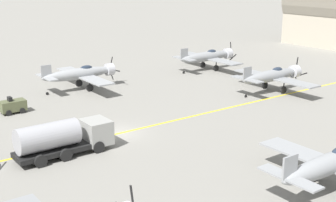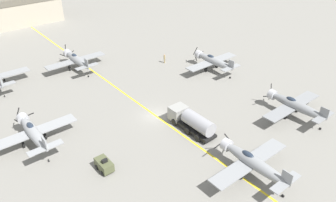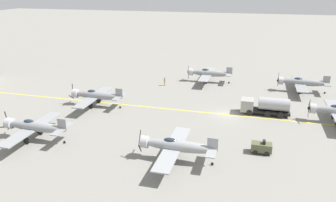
{
  "view_description": "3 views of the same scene",
  "coord_description": "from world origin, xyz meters",
  "px_view_note": "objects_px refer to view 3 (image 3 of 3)",
  "views": [
    {
      "loc": [
        35.34,
        -20.42,
        14.66
      ],
      "look_at": [
        2.91,
        3.54,
        3.19
      ],
      "focal_mm": 50.0,
      "sensor_mm": 36.0,
      "label": 1
    },
    {
      "loc": [
        -24.98,
        -33.94,
        27.96
      ],
      "look_at": [
        2.51,
        0.05,
        1.68
      ],
      "focal_mm": 35.0,
      "sensor_mm": 36.0,
      "label": 2
    },
    {
      "loc": [
        -51.84,
        -3.76,
        20.88
      ],
      "look_at": [
        -3.64,
        9.25,
        2.84
      ],
      "focal_mm": 35.0,
      "sensor_mm": 36.0,
      "label": 3
    }
  ],
  "objects_px": {
    "tow_tractor": "(262,147)",
    "airplane_far_center": "(96,95)",
    "airplane_mid_right": "(209,73)",
    "fuel_tanker": "(265,106)",
    "airplane_near_right": "(302,82)",
    "airplane_far_left": "(34,126)",
    "airplane_mid_left": "(176,146)",
    "ground_crew_walking": "(165,81)"
  },
  "relations": [
    {
      "from": "ground_crew_walking",
      "to": "tow_tractor",
      "type": "bearing_deg",
      "value": -141.53
    },
    {
      "from": "airplane_near_right",
      "to": "fuel_tanker",
      "type": "relative_size",
      "value": 1.5
    },
    {
      "from": "airplane_mid_left",
      "to": "airplane_far_left",
      "type": "height_order",
      "value": "airplane_far_left"
    },
    {
      "from": "airplane_mid_right",
      "to": "airplane_mid_left",
      "type": "bearing_deg",
      "value": 173.02
    },
    {
      "from": "airplane_far_left",
      "to": "tow_tractor",
      "type": "xyz_separation_m",
      "value": [
        4.34,
        -30.82,
        -1.22
      ]
    },
    {
      "from": "fuel_tanker",
      "to": "ground_crew_walking",
      "type": "height_order",
      "value": "fuel_tanker"
    },
    {
      "from": "airplane_mid_left",
      "to": "fuel_tanker",
      "type": "xyz_separation_m",
      "value": [
        18.72,
        -10.79,
        -0.5
      ]
    },
    {
      "from": "airplane_mid_left",
      "to": "tow_tractor",
      "type": "bearing_deg",
      "value": -54.69
    },
    {
      "from": "airplane_far_center",
      "to": "tow_tractor",
      "type": "xyz_separation_m",
      "value": [
        -10.18,
        -28.67,
        -1.22
      ]
    },
    {
      "from": "airplane_mid_right",
      "to": "fuel_tanker",
      "type": "height_order",
      "value": "airplane_mid_right"
    },
    {
      "from": "tow_tractor",
      "to": "airplane_far_center",
      "type": "bearing_deg",
      "value": 70.45
    },
    {
      "from": "airplane_near_right",
      "to": "tow_tractor",
      "type": "distance_m",
      "value": 29.44
    },
    {
      "from": "airplane_near_right",
      "to": "tow_tractor",
      "type": "relative_size",
      "value": 4.62
    },
    {
      "from": "airplane_near_right",
      "to": "airplane_far_left",
      "type": "distance_m",
      "value": 50.55
    },
    {
      "from": "airplane_mid_right",
      "to": "tow_tractor",
      "type": "distance_m",
      "value": 32.68
    },
    {
      "from": "airplane_far_center",
      "to": "ground_crew_walking",
      "type": "xyz_separation_m",
      "value": [
        15.24,
        -8.48,
        -1.0
      ]
    },
    {
      "from": "airplane_far_center",
      "to": "airplane_mid_right",
      "type": "distance_m",
      "value": 26.67
    },
    {
      "from": "airplane_mid_left",
      "to": "airplane_mid_right",
      "type": "height_order",
      "value": "airplane_mid_left"
    },
    {
      "from": "fuel_tanker",
      "to": "ground_crew_walking",
      "type": "xyz_separation_m",
      "value": [
        11.48,
        20.69,
        -0.49
      ]
    },
    {
      "from": "airplane_far_left",
      "to": "airplane_far_center",
      "type": "bearing_deg",
      "value": -23.01
    },
    {
      "from": "airplane_mid_left",
      "to": "airplane_far_center",
      "type": "height_order",
      "value": "airplane_far_center"
    },
    {
      "from": "airplane_mid_left",
      "to": "tow_tractor",
      "type": "xyz_separation_m",
      "value": [
        4.79,
        -10.3,
        -1.22
      ]
    },
    {
      "from": "fuel_tanker",
      "to": "airplane_mid_left",
      "type": "bearing_deg",
      "value": 150.03
    },
    {
      "from": "airplane_near_right",
      "to": "ground_crew_walking",
      "type": "distance_m",
      "value": 28.08
    },
    {
      "from": "airplane_mid_right",
      "to": "airplane_near_right",
      "type": "bearing_deg",
      "value": -105.39
    },
    {
      "from": "fuel_tanker",
      "to": "tow_tractor",
      "type": "bearing_deg",
      "value": 177.95
    },
    {
      "from": "airplane_far_left",
      "to": "airplane_mid_left",
      "type": "bearing_deg",
      "value": -105.87
    },
    {
      "from": "airplane_far_center",
      "to": "fuel_tanker",
      "type": "distance_m",
      "value": 29.42
    },
    {
      "from": "airplane_mid_right",
      "to": "airplane_far_left",
      "type": "xyz_separation_m",
      "value": [
        -34.9,
        19.34,
        0.0
      ]
    },
    {
      "from": "airplane_mid_left",
      "to": "airplane_far_center",
      "type": "xyz_separation_m",
      "value": [
        14.97,
        18.38,
        -0.0
      ]
    },
    {
      "from": "airplane_near_right",
      "to": "airplane_far_left",
      "type": "bearing_deg",
      "value": 122.12
    },
    {
      "from": "airplane_mid_right",
      "to": "fuel_tanker",
      "type": "relative_size",
      "value": 1.5
    },
    {
      "from": "airplane_near_right",
      "to": "ground_crew_walking",
      "type": "relative_size",
      "value": 6.45
    },
    {
      "from": "airplane_mid_left",
      "to": "fuel_tanker",
      "type": "distance_m",
      "value": 21.62
    },
    {
      "from": "airplane_mid_left",
      "to": "ground_crew_walking",
      "type": "distance_m",
      "value": 31.8
    },
    {
      "from": "airplane_mid_left",
      "to": "airplane_far_left",
      "type": "relative_size",
      "value": 1.0
    },
    {
      "from": "airplane_near_right",
      "to": "airplane_far_left",
      "type": "xyz_separation_m",
      "value": [
        -32.72,
        38.53,
        0.0
      ]
    },
    {
      "from": "airplane_far_left",
      "to": "tow_tractor",
      "type": "relative_size",
      "value": 4.62
    },
    {
      "from": "airplane_mid_left",
      "to": "fuel_tanker",
      "type": "relative_size",
      "value": 1.5
    },
    {
      "from": "airplane_far_center",
      "to": "ground_crew_walking",
      "type": "distance_m",
      "value": 17.47
    },
    {
      "from": "airplane_mid_right",
      "to": "fuel_tanker",
      "type": "distance_m",
      "value": 20.5
    },
    {
      "from": "airplane_mid_left",
      "to": "ground_crew_walking",
      "type": "height_order",
      "value": "airplane_mid_left"
    }
  ]
}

